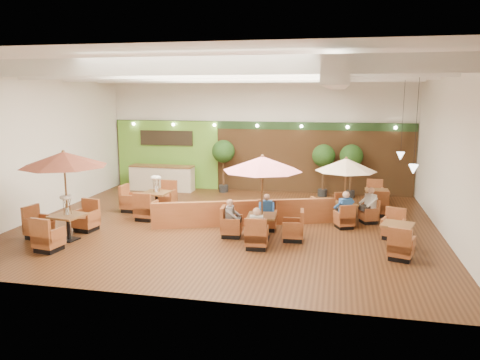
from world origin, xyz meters
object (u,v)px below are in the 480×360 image
(table_0, at_px, (63,177))
(diner_4, at_px, (369,202))
(service_counter, at_px, (162,178))
(table_2, at_px, (346,177))
(diner_0, at_px, (257,224))
(booth_divider, at_px, (245,213))
(topiary_0, at_px, (223,153))
(topiary_1, at_px, (324,158))
(diner_3, at_px, (345,206))
(table_1, at_px, (262,182))
(table_5, at_px, (377,200))
(table_4, at_px, (397,237))
(table_3, at_px, (150,201))
(diner_1, at_px, (267,208))
(topiary_2, at_px, (351,158))
(diner_2, at_px, (231,214))

(table_0, distance_m, diner_4, 10.17)
(service_counter, height_order, diner_4, diner_4)
(table_2, bearing_deg, diner_0, -149.16)
(booth_divider, height_order, topiary_0, topiary_0)
(topiary_1, relative_size, diner_3, 2.82)
(topiary_0, xyz_separation_m, diner_4, (6.25, -4.06, -1.03))
(table_1, bearing_deg, service_counter, 127.90)
(table_2, distance_m, topiary_0, 6.76)
(diner_3, xyz_separation_m, diner_4, (0.85, 0.85, -0.00))
(service_counter, xyz_separation_m, table_5, (9.58, -1.81, -0.21))
(table_4, height_order, table_5, table_5)
(service_counter, height_order, table_1, table_1)
(table_3, bearing_deg, table_5, 18.30)
(table_5, height_order, diner_4, diner_4)
(topiary_1, xyz_separation_m, diner_1, (-1.64, -5.66, -0.98))
(table_4, relative_size, topiary_0, 1.12)
(topiary_2, distance_m, diner_1, 6.40)
(table_5, bearing_deg, diner_4, -102.31)
(table_3, height_order, diner_3, table_3)
(table_3, distance_m, diner_0, 5.78)
(table_0, xyz_separation_m, topiary_1, (7.54, 8.01, -0.28))
(diner_4, bearing_deg, topiary_1, -8.77)
(table_5, bearing_deg, table_1, -130.26)
(table_4, height_order, diner_0, diner_0)
(diner_1, bearing_deg, diner_0, 82.77)
(table_3, xyz_separation_m, diner_0, (4.71, -3.34, 0.29))
(topiary_2, height_order, diner_1, topiary_2)
(table_1, distance_m, table_5, 6.15)
(booth_divider, relative_size, topiary_1, 2.75)
(diner_1, bearing_deg, table_2, -154.98)
(topiary_0, bearing_deg, diner_2, -74.09)
(table_0, distance_m, topiary_0, 8.57)
(diner_0, bearing_deg, diner_2, 128.43)
(diner_0, relative_size, diner_3, 0.96)
(diner_3, bearing_deg, diner_4, 14.54)
(table_0, relative_size, diner_3, 3.47)
(topiary_0, xyz_separation_m, diner_3, (5.40, -4.90, -1.03))
(diner_2, bearing_deg, diner_0, 42.57)
(booth_divider, relative_size, diner_4, 7.77)
(service_counter, height_order, diner_2, diner_2)
(diner_3, bearing_deg, diner_1, 166.10)
(topiary_2, bearing_deg, table_4, -79.94)
(diner_1, bearing_deg, diner_2, 37.77)
(table_1, relative_size, diner_3, 3.25)
(booth_divider, bearing_deg, diner_1, -44.40)
(topiary_0, xyz_separation_m, diner_2, (1.89, -6.63, -1.05))
(booth_divider, height_order, diner_2, diner_2)
(service_counter, bearing_deg, topiary_2, 1.33)
(booth_divider, height_order, topiary_1, topiary_1)
(table_3, bearing_deg, booth_divider, -11.10)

